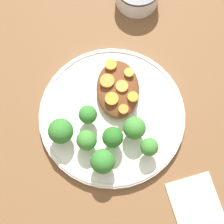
{
  "coord_description": "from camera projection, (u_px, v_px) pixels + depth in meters",
  "views": [
    {
      "loc": [
        -0.21,
        0.01,
        0.69
      ],
      "look_at": [
        0.0,
        0.0,
        0.03
      ],
      "focal_mm": 60.0,
      "sensor_mm": 36.0,
      "label": 1
    }
  ],
  "objects": [
    {
      "name": "ground_plane",
      "position": [
        112.0,
        117.0,
        0.72
      ],
      "size": [
        4.0,
        4.0,
        0.0
      ],
      "primitive_type": "plane",
      "color": "brown"
    },
    {
      "name": "plate",
      "position": [
        112.0,
        115.0,
        0.71
      ],
      "size": [
        0.28,
        0.28,
        0.02
      ],
      "color": "white",
      "rests_on": "ground_plane"
    },
    {
      "name": "stew_mound",
      "position": [
        118.0,
        89.0,
        0.71
      ],
      "size": [
        0.12,
        0.08,
        0.03
      ],
      "primitive_type": "ellipsoid",
      "color": "brown",
      "rests_on": "plate"
    },
    {
      "name": "broccoli_floret_0",
      "position": [
        87.0,
        140.0,
        0.66
      ],
      "size": [
        0.04,
        0.04,
        0.05
      ],
      "color": "#759E51",
      "rests_on": "plate"
    },
    {
      "name": "broccoli_floret_1",
      "position": [
        149.0,
        147.0,
        0.66
      ],
      "size": [
        0.03,
        0.03,
        0.05
      ],
      "color": "#7FA85B",
      "rests_on": "plate"
    },
    {
      "name": "broccoli_floret_2",
      "position": [
        112.0,
        138.0,
        0.66
      ],
      "size": [
        0.04,
        0.04,
        0.05
      ],
      "color": "#7FA85B",
      "rests_on": "plate"
    },
    {
      "name": "broccoli_floret_3",
      "position": [
        61.0,
        131.0,
        0.66
      ],
      "size": [
        0.05,
        0.05,
        0.06
      ],
      "color": "#759E51",
      "rests_on": "plate"
    },
    {
      "name": "broccoli_floret_4",
      "position": [
        134.0,
        128.0,
        0.67
      ],
      "size": [
        0.04,
        0.04,
        0.05
      ],
      "color": "#7FA85B",
      "rests_on": "plate"
    },
    {
      "name": "broccoli_floret_5",
      "position": [
        88.0,
        115.0,
        0.68
      ],
      "size": [
        0.03,
        0.03,
        0.05
      ],
      "color": "#759E51",
      "rests_on": "plate"
    },
    {
      "name": "broccoli_floret_6",
      "position": [
        103.0,
        162.0,
        0.65
      ],
      "size": [
        0.04,
        0.04,
        0.06
      ],
      "color": "#7FA85B",
      "rests_on": "plate"
    },
    {
      "name": "carrot_slice_0",
      "position": [
        107.0,
        81.0,
        0.7
      ],
      "size": [
        0.03,
        0.03,
        0.01
      ],
      "primitive_type": "cylinder",
      "color": "orange",
      "rests_on": "stew_mound"
    },
    {
      "name": "carrot_slice_1",
      "position": [
        110.0,
        99.0,
        0.69
      ],
      "size": [
        0.02,
        0.02,
        0.0
      ],
      "primitive_type": "cylinder",
      "color": "orange",
      "rests_on": "stew_mound"
    },
    {
      "name": "carrot_slice_2",
      "position": [
        129.0,
        73.0,
        0.7
      ],
      "size": [
        0.02,
        0.02,
        0.01
      ],
      "primitive_type": "cylinder",
      "color": "orange",
      "rests_on": "stew_mound"
    },
    {
      "name": "carrot_slice_3",
      "position": [
        133.0,
        97.0,
        0.69
      ],
      "size": [
        0.02,
        0.02,
        0.01
      ],
      "primitive_type": "cylinder",
      "color": "orange",
      "rests_on": "stew_mound"
    },
    {
      "name": "carrot_slice_4",
      "position": [
        122.0,
        86.0,
        0.69
      ],
      "size": [
        0.02,
        0.02,
        0.01
      ],
      "primitive_type": "cylinder",
      "color": "orange",
      "rests_on": "stew_mound"
    },
    {
      "name": "carrot_slice_5",
      "position": [
        112.0,
        65.0,
        0.71
      ],
      "size": [
        0.02,
        0.02,
        0.01
      ],
      "primitive_type": "cylinder",
      "color": "orange",
      "rests_on": "stew_mound"
    },
    {
      "name": "carrot_slice_6",
      "position": [
        123.0,
        108.0,
        0.68
      ],
      "size": [
        0.02,
        0.02,
        0.01
      ],
      "primitive_type": "cylinder",
      "color": "orange",
      "rests_on": "stew_mound"
    },
    {
      "name": "napkin",
      "position": [
        199.0,
        213.0,
        0.67
      ],
      "size": [
        0.15,
        0.12,
        0.01
      ],
      "rotation": [
        0.0,
        0.0,
        0.25
      ],
      "color": "beige",
      "rests_on": "ground_plane"
    }
  ]
}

